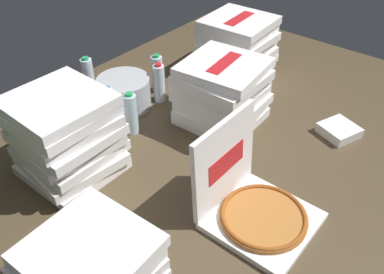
% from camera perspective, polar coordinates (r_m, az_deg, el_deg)
% --- Properties ---
extents(ground_plane, '(3.20, 2.40, 0.02)m').
position_cam_1_polar(ground_plane, '(2.00, 3.20, -3.79)').
color(ground_plane, '#4C3D28').
extents(open_pizza_box, '(0.39, 0.43, 0.42)m').
position_cam_1_polar(open_pizza_box, '(1.70, 8.41, -9.03)').
color(open_pizza_box, white).
rests_on(open_pizza_box, ground_plane).
extents(pizza_stack_center_near, '(0.44, 0.44, 0.35)m').
position_cam_1_polar(pizza_stack_center_near, '(2.17, 4.21, 6.13)').
color(pizza_stack_center_near, white).
rests_on(pizza_stack_center_near, ground_plane).
extents(pizza_stack_right_far, '(0.44, 0.45, 0.40)m').
position_cam_1_polar(pizza_stack_right_far, '(1.91, -17.19, 0.18)').
color(pizza_stack_right_far, white).
rests_on(pizza_stack_right_far, ground_plane).
extents(pizza_stack_left_mid, '(0.43, 0.42, 0.20)m').
position_cam_1_polar(pizza_stack_left_mid, '(1.52, -14.03, -16.94)').
color(pizza_stack_left_mid, white).
rests_on(pizza_stack_left_mid, ground_plane).
extents(pizza_stack_center_far, '(0.43, 0.43, 0.35)m').
position_cam_1_polar(pizza_stack_center_far, '(2.69, 6.33, 12.64)').
color(pizza_stack_center_far, white).
rests_on(pizza_stack_center_far, ground_plane).
extents(ice_bucket, '(0.30, 0.30, 0.18)m').
position_cam_1_polar(ice_bucket, '(2.37, -9.44, 6.11)').
color(ice_bucket, '#B7BABF').
rests_on(ice_bucket, ground_plane).
extents(water_bottle_0, '(0.07, 0.07, 0.24)m').
position_cam_1_polar(water_bottle_0, '(2.13, -8.50, 3.22)').
color(water_bottle_0, silver).
rests_on(water_bottle_0, ground_plane).
extents(water_bottle_1, '(0.07, 0.07, 0.24)m').
position_cam_1_polar(water_bottle_1, '(2.20, -11.46, 3.99)').
color(water_bottle_1, silver).
rests_on(water_bottle_1, ground_plane).
extents(water_bottle_2, '(0.07, 0.07, 0.24)m').
position_cam_1_polar(water_bottle_2, '(2.48, -4.88, 8.78)').
color(water_bottle_2, silver).
rests_on(water_bottle_2, ground_plane).
extents(water_bottle_3, '(0.07, 0.07, 0.24)m').
position_cam_1_polar(water_bottle_3, '(2.52, -14.25, 8.19)').
color(water_bottle_3, silver).
rests_on(water_bottle_3, ground_plane).
extents(water_bottle_4, '(0.07, 0.07, 0.24)m').
position_cam_1_polar(water_bottle_4, '(2.39, -16.24, 6.11)').
color(water_bottle_4, silver).
rests_on(water_bottle_4, ground_plane).
extents(water_bottle_5, '(0.07, 0.07, 0.24)m').
position_cam_1_polar(water_bottle_5, '(2.38, -4.61, 7.51)').
color(water_bottle_5, white).
rests_on(water_bottle_5, ground_plane).
extents(napkin_pile, '(0.22, 0.22, 0.05)m').
position_cam_1_polar(napkin_pile, '(2.28, 19.83, 0.89)').
color(napkin_pile, white).
rests_on(napkin_pile, ground_plane).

